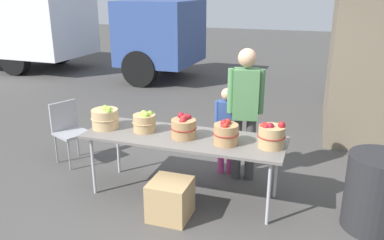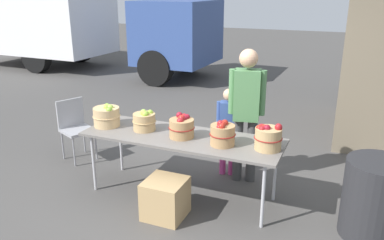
{
  "view_description": "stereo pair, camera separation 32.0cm",
  "coord_description": "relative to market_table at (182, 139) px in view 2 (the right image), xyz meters",
  "views": [
    {
      "loc": [
        1.43,
        -3.93,
        2.35
      ],
      "look_at": [
        0.0,
        0.3,
        0.85
      ],
      "focal_mm": 36.81,
      "sensor_mm": 36.0,
      "label": 1
    },
    {
      "loc": [
        1.73,
        -3.81,
        2.35
      ],
      "look_at": [
        0.0,
        0.3,
        0.85
      ],
      "focal_mm": 36.81,
      "sensor_mm": 36.0,
      "label": 2
    }
  ],
  "objects": [
    {
      "name": "ground_plane",
      "position": [
        0.0,
        0.0,
        -0.71
      ],
      "size": [
        40.0,
        40.0,
        0.0
      ],
      "primitive_type": "plane",
      "color": "#474442"
    },
    {
      "name": "market_table",
      "position": [
        0.0,
        0.0,
        0.0
      ],
      "size": [
        2.3,
        0.76,
        0.75
      ],
      "color": "slate",
      "rests_on": "ground"
    },
    {
      "name": "apple_basket_green_0",
      "position": [
        -0.98,
        -0.03,
        0.16
      ],
      "size": [
        0.34,
        0.34,
        0.27
      ],
      "color": "tan",
      "rests_on": "market_table"
    },
    {
      "name": "apple_basket_green_1",
      "position": [
        -0.49,
        0.01,
        0.15
      ],
      "size": [
        0.28,
        0.28,
        0.26
      ],
      "color": "tan",
      "rests_on": "market_table"
    },
    {
      "name": "apple_basket_red_0",
      "position": [
        0.01,
        -0.03,
        0.16
      ],
      "size": [
        0.3,
        0.3,
        0.27
      ],
      "color": "#A87F51",
      "rests_on": "market_table"
    },
    {
      "name": "apple_basket_red_1",
      "position": [
        0.51,
        -0.07,
        0.16
      ],
      "size": [
        0.28,
        0.28,
        0.28
      ],
      "color": "#A87F51",
      "rests_on": "market_table"
    },
    {
      "name": "apple_basket_red_2",
      "position": [
        0.98,
        -0.0,
        0.17
      ],
      "size": [
        0.3,
        0.3,
        0.29
      ],
      "color": "tan",
      "rests_on": "market_table"
    },
    {
      "name": "vendor_adult",
      "position": [
        0.57,
        0.65,
        0.28
      ],
      "size": [
        0.44,
        0.28,
        1.68
      ],
      "rotation": [
        0.0,
        0.0,
        3.34
      ],
      "color": "#3F3F3F",
      "rests_on": "ground"
    },
    {
      "name": "child_customer",
      "position": [
        0.32,
        0.74,
        -0.02
      ],
      "size": [
        0.3,
        0.2,
        1.16
      ],
      "rotation": [
        0.0,
        0.0,
        3.37
      ],
      "color": "#CC3F8C",
      "rests_on": "ground"
    },
    {
      "name": "box_truck",
      "position": [
        -6.3,
        5.84,
        0.78
      ],
      "size": [
        7.76,
        2.38,
        2.75
      ],
      "rotation": [
        0.0,
        0.0,
        -0.03
      ],
      "color": "white",
      "rests_on": "ground"
    },
    {
      "name": "folding_chair",
      "position": [
        -1.85,
        0.4,
        -0.2
      ],
      "size": [
        0.53,
        0.53,
        0.86
      ],
      "rotation": [
        0.0,
        0.0,
        1.15
      ],
      "color": "#99999E",
      "rests_on": "ground"
    },
    {
      "name": "trash_barrel",
      "position": [
        2.07,
        0.0,
        -0.31
      ],
      "size": [
        0.64,
        0.64,
        0.8
      ],
      "primitive_type": "cylinder",
      "color": "#262628",
      "rests_on": "ground"
    },
    {
      "name": "produce_crate",
      "position": [
        0.02,
        -0.49,
        -0.5
      ],
      "size": [
        0.42,
        0.42,
        0.42
      ],
      "primitive_type": "cube",
      "color": "tan",
      "rests_on": "ground"
    }
  ]
}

